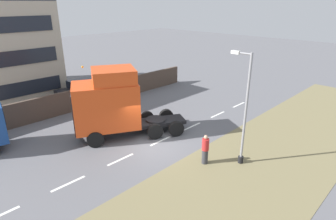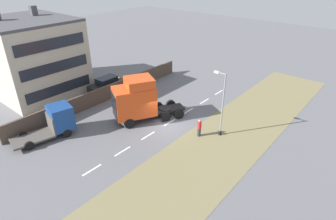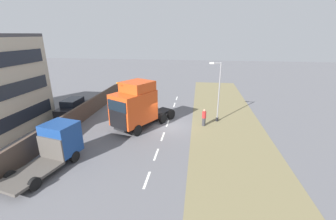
# 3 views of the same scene
# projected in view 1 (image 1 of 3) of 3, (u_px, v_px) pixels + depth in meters

# --- Properties ---
(ground_plane) EXTENTS (120.00, 120.00, 0.00)m
(ground_plane) POSITION_uv_depth(u_px,v_px,m) (153.00, 145.00, 17.72)
(ground_plane) COLOR slate
(ground_plane) RESTS_ON ground
(grass_verge) EXTENTS (7.00, 44.00, 0.01)m
(grass_verge) POSITION_uv_depth(u_px,v_px,m) (235.00, 185.00, 13.81)
(grass_verge) COLOR olive
(grass_verge) RESTS_ON ground
(lane_markings) EXTENTS (0.16, 21.00, 0.00)m
(lane_markings) POSITION_uv_depth(u_px,v_px,m) (161.00, 141.00, 18.19)
(lane_markings) COLOR white
(lane_markings) RESTS_ON ground
(boundary_wall) EXTENTS (0.25, 24.00, 1.79)m
(boundary_wall) POSITION_uv_depth(u_px,v_px,m) (79.00, 99.00, 23.26)
(boundary_wall) COLOR #4C3D33
(boundary_wall) RESTS_ON ground
(lorry_cab) EXTENTS (5.58, 7.31, 4.74)m
(lorry_cab) POSITION_uv_depth(u_px,v_px,m) (111.00, 104.00, 18.00)
(lorry_cab) COLOR black
(lorry_cab) RESTS_ON ground
(parked_car) EXTENTS (1.98, 4.57, 1.95)m
(parked_car) POSITION_uv_depth(u_px,v_px,m) (83.00, 90.00, 25.37)
(parked_car) COLOR black
(parked_car) RESTS_ON ground
(lamp_post) EXTENTS (1.27, 0.29, 6.16)m
(lamp_post) POSITION_uv_depth(u_px,v_px,m) (244.00, 115.00, 14.76)
(lamp_post) COLOR black
(lamp_post) RESTS_ON ground
(pedestrian) EXTENTS (0.39, 0.39, 1.74)m
(pedestrian) POSITION_uv_depth(u_px,v_px,m) (205.00, 150.00, 15.38)
(pedestrian) COLOR #333338
(pedestrian) RESTS_ON ground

